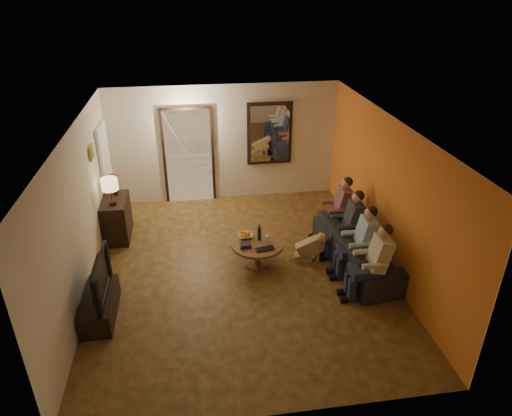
{
  "coord_description": "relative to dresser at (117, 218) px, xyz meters",
  "views": [
    {
      "loc": [
        -0.73,
        -6.59,
        4.62
      ],
      "look_at": [
        0.3,
        0.3,
        1.05
      ],
      "focal_mm": 32.0,
      "sensor_mm": 36.0,
      "label": 1
    }
  ],
  "objects": [
    {
      "name": "person_c",
      "position": [
        4.22,
        -1.33,
        0.2
      ],
      "size": [
        0.6,
        0.4,
        1.2
      ],
      "primitive_type": null,
      "color": "tan",
      "rests_on": "sofa"
    },
    {
      "name": "mirror_frame",
      "position": [
        3.25,
        1.45,
        1.1
      ],
      "size": [
        1.0,
        0.05,
        1.4
      ],
      "primitive_type": "cube",
      "color": "black",
      "rests_on": "back_wall"
    },
    {
      "name": "dresser",
      "position": [
        0.0,
        0.0,
        0.0
      ],
      "size": [
        0.45,
        0.91,
        0.81
      ],
      "primitive_type": "cube",
      "color": "black",
      "rests_on": "floor"
    },
    {
      "name": "back_wall",
      "position": [
        2.25,
        1.49,
        0.9
      ],
      "size": [
        5.0,
        0.02,
        2.6
      ],
      "primitive_type": "cube",
      "color": "beige",
      "rests_on": "floor"
    },
    {
      "name": "fridge_glimpse",
      "position": [
        1.7,
        1.47,
        0.5
      ],
      "size": [
        0.45,
        0.03,
        1.7
      ],
      "primitive_type": "cube",
      "color": "silver",
      "rests_on": "floor"
    },
    {
      "name": "front_wall",
      "position": [
        2.25,
        -4.51,
        0.9
      ],
      "size": [
        5.0,
        0.02,
        2.6
      ],
      "primitive_type": "cube",
      "color": "beige",
      "rests_on": "floor"
    },
    {
      "name": "white_door",
      "position": [
        -0.21,
        0.79,
        0.62
      ],
      "size": [
        0.06,
        0.85,
        2.04
      ],
      "primitive_type": "cube",
      "color": "white",
      "rests_on": "floor"
    },
    {
      "name": "tv_stand",
      "position": [
        0.0,
        -2.38,
        -0.22
      ],
      "size": [
        0.45,
        1.1,
        0.37
      ],
      "primitive_type": "cube",
      "color": "black",
      "rests_on": "floor"
    },
    {
      "name": "wine_bottle",
      "position": [
        2.6,
        -1.28,
        0.2
      ],
      "size": [
        0.07,
        0.07,
        0.31
      ],
      "primitive_type": null,
      "color": "black",
      "rests_on": "coffee_table"
    },
    {
      "name": "person_a",
      "position": [
        4.22,
        -2.53,
        0.2
      ],
      "size": [
        0.6,
        0.4,
        1.2
      ],
      "primitive_type": null,
      "color": "tan",
      "rests_on": "sofa"
    },
    {
      "name": "book_stack",
      "position": [
        2.33,
        -1.48,
        0.08
      ],
      "size": [
        0.2,
        0.15,
        0.07
      ],
      "primitive_type": null,
      "color": "black",
      "rests_on": "coffee_table"
    },
    {
      "name": "orange_accent",
      "position": [
        4.74,
        -1.51,
        0.9
      ],
      "size": [
        0.01,
        6.0,
        2.6
      ],
      "primitive_type": "cube",
      "color": "orange",
      "rests_on": "right_wall"
    },
    {
      "name": "table_lamp",
      "position": [
        0.0,
        -0.22,
        0.67
      ],
      "size": [
        0.3,
        0.3,
        0.54
      ],
      "primitive_type": null,
      "color": "beige",
      "rests_on": "dresser"
    },
    {
      "name": "tv",
      "position": [
        0.0,
        -2.38,
        0.28
      ],
      "size": [
        1.09,
        0.14,
        0.63
      ],
      "primitive_type": "imported",
      "rotation": [
        0.0,
        0.0,
        1.57
      ],
      "color": "black",
      "rests_on": "tv_stand"
    },
    {
      "name": "coffee_table",
      "position": [
        2.55,
        -1.38,
        -0.18
      ],
      "size": [
        1.01,
        1.01,
        0.45
      ],
      "primitive_type": "cylinder",
      "rotation": [
        0.0,
        0.0,
        -0.1
      ],
      "color": "brown",
      "rests_on": "floor"
    },
    {
      "name": "art_canvas",
      "position": [
        -0.21,
        -0.21,
        1.45
      ],
      "size": [
        0.01,
        0.22,
        0.18
      ],
      "primitive_type": "cube",
      "color": "brown",
      "rests_on": "left_wall"
    },
    {
      "name": "sofa",
      "position": [
        4.32,
        -1.63,
        -0.08
      ],
      "size": [
        2.32,
        1.11,
        0.65
      ],
      "primitive_type": "imported",
      "rotation": [
        0.0,
        0.0,
        1.68
      ],
      "color": "black",
      "rests_on": "floor"
    },
    {
      "name": "laptop",
      "position": [
        2.65,
        -1.66,
        0.06
      ],
      "size": [
        0.37,
        0.28,
        0.03
      ],
      "primitive_type": "imported",
      "rotation": [
        0.0,
        0.0,
        0.21
      ],
      "color": "black",
      "rests_on": "coffee_table"
    },
    {
      "name": "flower_vase",
      "position": [
        0.0,
        0.22,
        0.62
      ],
      "size": [
        0.14,
        0.14,
        0.44
      ],
      "primitive_type": null,
      "color": "#AD2512",
      "rests_on": "dresser"
    },
    {
      "name": "wine_glass",
      "position": [
        2.73,
        -1.33,
        0.1
      ],
      "size": [
        0.06,
        0.06,
        0.1
      ],
      "primitive_type": "cylinder",
      "color": "silver",
      "rests_on": "coffee_table"
    },
    {
      "name": "framed_art",
      "position": [
        -0.22,
        -0.21,
        1.45
      ],
      "size": [
        0.03,
        0.28,
        0.24
      ],
      "primitive_type": "cube",
      "color": "#B28C33",
      "rests_on": "left_wall"
    },
    {
      "name": "kitchen_doorway",
      "position": [
        1.45,
        1.47,
        0.65
      ],
      "size": [
        1.0,
        0.06,
        2.1
      ],
      "primitive_type": "cube",
      "color": "#FFE0A5",
      "rests_on": "floor"
    },
    {
      "name": "right_wall",
      "position": [
        4.75,
        -1.51,
        0.9
      ],
      "size": [
        0.02,
        6.0,
        2.6
      ],
      "primitive_type": "cube",
      "color": "beige",
      "rests_on": "floor"
    },
    {
      "name": "left_wall",
      "position": [
        -0.25,
        -1.51,
        0.9
      ],
      "size": [
        0.02,
        6.0,
        2.6
      ],
      "primitive_type": "cube",
      "color": "beige",
      "rests_on": "floor"
    },
    {
      "name": "floor",
      "position": [
        2.25,
        -1.51,
        -0.4
      ],
      "size": [
        5.0,
        6.0,
        0.01
      ],
      "primitive_type": "cube",
      "color": "#3E2710",
      "rests_on": "ground"
    },
    {
      "name": "person_d",
      "position": [
        4.22,
        -0.73,
        0.2
      ],
      "size": [
        0.6,
        0.4,
        1.2
      ],
      "primitive_type": null,
      "color": "tan",
      "rests_on": "sofa"
    },
    {
      "name": "oranges",
      "position": [
        2.37,
        -1.16,
        0.15
      ],
      "size": [
        0.2,
        0.2,
        0.08
      ],
      "primitive_type": null,
      "color": "orange",
      "rests_on": "bowl"
    },
    {
      "name": "mirror_glass",
      "position": [
        3.25,
        1.42,
        1.1
      ],
      "size": [
        0.86,
        0.02,
        1.26
      ],
      "primitive_type": "cube",
      "color": "white",
      "rests_on": "back_wall"
    },
    {
      "name": "door_trim",
      "position": [
        1.45,
        1.46,
        0.65
      ],
      "size": [
        1.12,
        0.04,
        2.22
      ],
      "primitive_type": "cube",
      "color": "black",
      "rests_on": "floor"
    },
    {
      "name": "person_b",
      "position": [
        4.22,
        -1.93,
        0.2
      ],
      "size": [
        0.6,
        0.4,
        1.2
      ],
      "primitive_type": null,
      "color": "tan",
      "rests_on": "sofa"
    },
    {
      "name": "bowl",
      "position": [
        2.37,
        -1.16,
        0.08
      ],
      "size": [
        0.26,
        0.26,
        0.06
      ],
      "primitive_type": "imported",
      "color": "white",
      "rests_on": "coffee_table"
    },
    {
      "name": "dog",
      "position": [
        3.49,
        -1.37,
        -0.12
      ],
      "size": [
        0.57,
        0.27,
        0.56
      ],
      "primitive_type": null,
      "rotation": [
        0.0,
        0.0,
        -0.06
      ],
      "color": "tan",
      "rests_on": "floor"
    },
    {
      "name": "ceiling",
      "position": [
        2.25,
        -1.51,
        2.2
      ],
      "size": [
        5.0,
        6.0,
        0.01
      ],
      "primitive_type": "cube",
      "color": "white",
      "rests_on": "back_wall"
    }
  ]
}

